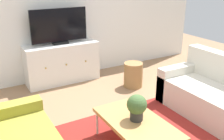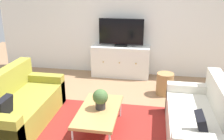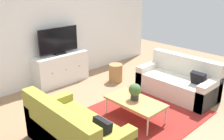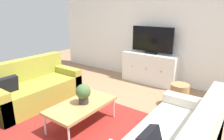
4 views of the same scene
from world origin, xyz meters
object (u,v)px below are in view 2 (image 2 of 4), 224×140
object	(u,v)px
couch_left_side	(17,107)
flat_screen_tv	(121,33)
couch_right_side	(204,123)
potted_plant	(100,98)
coffee_table	(99,111)
tv_console	(121,61)
wicker_basket	(165,84)

from	to	relation	value
couch_left_side	flat_screen_tv	size ratio (longest dim) A/B	1.63
couch_left_side	couch_right_side	size ratio (longest dim) A/B	1.00
potted_plant	couch_right_side	bearing A→B (deg)	0.23
couch_right_side	coffee_table	world-z (taller)	couch_right_side
tv_console	wicker_basket	bearing A→B (deg)	-40.49
couch_right_side	flat_screen_tv	world-z (taller)	flat_screen_tv
coffee_table	wicker_basket	distance (m)	1.85
potted_plant	flat_screen_tv	size ratio (longest dim) A/B	0.30
couch_right_side	flat_screen_tv	bearing A→B (deg)	122.47
couch_left_side	potted_plant	size ratio (longest dim) A/B	5.42
tv_console	wicker_basket	distance (m)	1.36
couch_left_side	coffee_table	distance (m)	1.36
couch_right_side	wicker_basket	bearing A→B (deg)	108.41
couch_right_side	tv_console	distance (m)	2.82
wicker_basket	potted_plant	bearing A→B (deg)	-123.43
coffee_table	wicker_basket	xyz separation A→B (m)	(1.01, 1.54, -0.13)
couch_left_side	flat_screen_tv	bearing A→B (deg)	60.68
coffee_table	potted_plant	xyz separation A→B (m)	(0.02, 0.03, 0.20)
couch_left_side	tv_console	bearing A→B (deg)	60.47
couch_left_side	flat_screen_tv	world-z (taller)	flat_screen_tv
couch_left_side	coffee_table	world-z (taller)	couch_left_side
couch_left_side	flat_screen_tv	distance (m)	2.85
couch_right_side	flat_screen_tv	distance (m)	2.94
potted_plant	tv_console	world-z (taller)	tv_console
coffee_table	tv_console	world-z (taller)	tv_console
coffee_table	wicker_basket	size ratio (longest dim) A/B	2.39
couch_right_side	potted_plant	xyz separation A→B (m)	(-1.49, -0.01, 0.27)
couch_right_side	tv_console	size ratio (longest dim) A/B	1.24
flat_screen_tv	wicker_basket	xyz separation A→B (m)	(1.02, -0.89, -0.83)
couch_left_side	coffee_table	bearing A→B (deg)	-1.70
coffee_table	flat_screen_tv	distance (m)	2.53
tv_console	flat_screen_tv	world-z (taller)	flat_screen_tv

